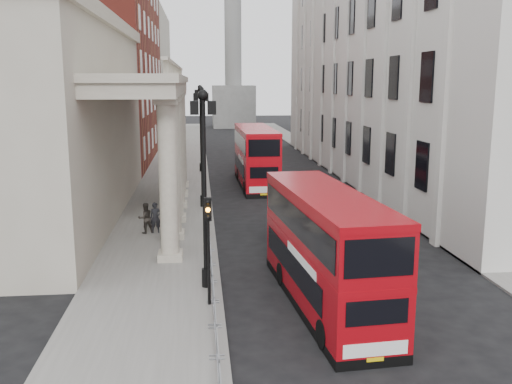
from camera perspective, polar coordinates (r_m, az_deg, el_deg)
ground at (r=21.22m, az=-3.17°, el=-13.42°), size 260.00×260.00×0.00m
sidewalk_west at (r=50.12m, az=-8.17°, el=0.89°), size 6.00×140.00×0.12m
sidewalk_east at (r=52.07m, az=10.28°, el=1.20°), size 3.00×140.00×0.12m
kerb at (r=50.07m, az=-4.80°, el=0.97°), size 0.20×140.00×0.14m
portico_building at (r=38.65m, az=-20.39°, el=6.22°), size 9.00×28.00×12.00m
brick_building at (r=68.04m, az=-14.28°, el=12.56°), size 9.00×32.00×22.00m
west_building_far at (r=99.79m, az=-11.55°, el=11.50°), size 9.00×30.00×20.00m
east_building at (r=54.11m, az=12.78°, el=14.70°), size 8.00×55.00×25.00m
monument_column at (r=111.75m, az=-2.31°, el=14.70°), size 8.00×8.00×54.20m
lamp_post_south at (r=23.63m, az=-5.20°, el=1.57°), size 1.05×0.44×8.32m
lamp_post_mid at (r=39.50m, az=-5.45°, el=5.35°), size 1.05×0.44×8.32m
lamp_post_north at (r=55.44m, az=-5.56°, el=6.97°), size 1.05×0.44×8.32m
traffic_light at (r=22.03m, az=-4.80°, el=-3.92°), size 0.28×0.33×4.30m
crowd_barriers at (r=23.01m, az=-4.33°, el=-9.63°), size 0.50×18.75×1.10m
bus_near at (r=22.57m, az=6.97°, el=-5.48°), size 3.42×10.78×4.58m
bus_far at (r=48.44m, az=-0.02°, el=3.66°), size 2.90×11.44×4.93m
pedestrian_a at (r=33.51m, az=-10.01°, el=-2.55°), size 0.70×0.51×1.79m
pedestrian_b at (r=33.54m, az=-11.00°, el=-2.57°), size 1.07×0.98×1.79m
pedestrian_c at (r=40.41m, az=-8.01°, el=-0.13°), size 0.98×0.72×1.84m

